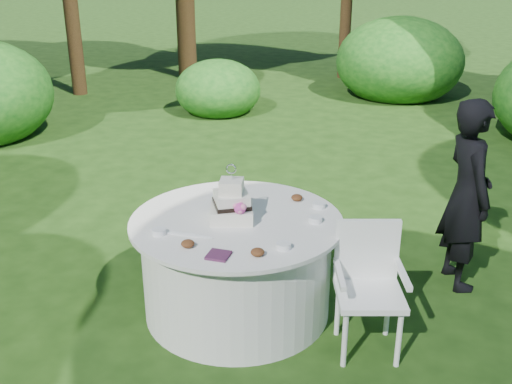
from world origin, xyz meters
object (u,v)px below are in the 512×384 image
at_px(cake, 232,204).
at_px(table, 237,265).
at_px(guest, 467,195).
at_px(chair, 368,278).
at_px(napkins, 218,255).

bearing_deg(cake, table, 9.28).
xyz_separation_m(guest, table, (-1.61, -0.95, -0.39)).
bearing_deg(chair, guest, 60.00).
xyz_separation_m(napkins, cake, (-0.11, 0.57, 0.10)).
bearing_deg(guest, chair, 127.30).
bearing_deg(cake, chair, -7.26).
bearing_deg(table, guest, 30.39).
height_order(napkins, cake, cake).
bearing_deg(napkins, chair, 25.95).
distance_m(guest, table, 1.91).
xyz_separation_m(napkins, chair, (0.91, 0.44, -0.26)).
xyz_separation_m(napkins, guest, (1.54, 1.53, 0.00)).
relative_size(napkins, cake, 0.33).
distance_m(napkins, guest, 2.17).
bearing_deg(table, chair, -7.77).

